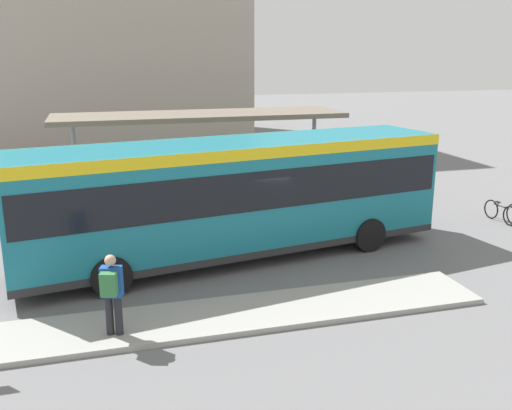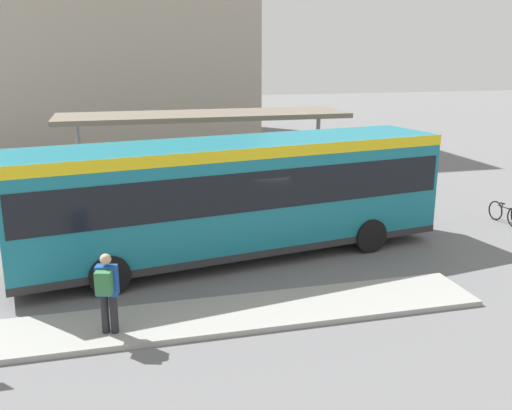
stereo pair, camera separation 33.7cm
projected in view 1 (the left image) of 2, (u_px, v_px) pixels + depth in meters
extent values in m
plane|color=slate|center=(236.00, 257.00, 16.28)|extent=(120.00, 120.00, 0.00)
cube|color=#9E9E99|center=(243.00, 314.00, 12.62)|extent=(11.11, 1.80, 0.12)
cube|color=#197284|center=(235.00, 195.00, 15.81)|extent=(12.31, 4.43, 2.97)
cube|color=yellow|center=(235.00, 147.00, 15.46)|extent=(12.33, 4.45, 0.30)
cube|color=black|center=(235.00, 182.00, 15.71)|extent=(12.07, 4.42, 1.04)
cube|color=black|center=(408.00, 164.00, 18.19)|extent=(0.45, 2.26, 1.14)
cube|color=#28282B|center=(236.00, 242.00, 16.17)|extent=(12.32, 4.44, 0.20)
cylinder|color=black|center=(326.00, 214.00, 18.73)|extent=(1.03, 0.44, 1.00)
cylinder|color=black|center=(369.00, 235.00, 16.65)|extent=(1.03, 0.44, 1.00)
cylinder|color=black|center=(94.00, 246.00, 15.66)|extent=(1.03, 0.44, 1.00)
cylinder|color=black|center=(111.00, 276.00, 13.58)|extent=(1.03, 0.44, 1.00)
cylinder|color=#232328|center=(109.00, 315.00, 11.49)|extent=(0.16, 0.16, 0.83)
cylinder|color=#232328|center=(119.00, 315.00, 11.49)|extent=(0.16, 0.16, 0.83)
cube|color=#194799|center=(112.00, 282.00, 11.30)|extent=(0.46, 0.34, 0.62)
cube|color=#337542|center=(109.00, 284.00, 11.09)|extent=(0.36, 0.28, 0.47)
sphere|color=tan|center=(110.00, 260.00, 11.19)|extent=(0.23, 0.23, 0.23)
torus|color=black|center=(510.00, 216.00, 19.13)|extent=(0.09, 0.68, 0.68)
torus|color=black|center=(491.00, 209.00, 19.96)|extent=(0.09, 0.68, 0.68)
cylinder|color=black|center=(501.00, 206.00, 19.49)|extent=(0.08, 0.72, 0.04)
cylinder|color=black|center=(498.00, 207.00, 19.65)|extent=(0.04, 0.04, 0.33)
cube|color=black|center=(498.00, 202.00, 19.61)|extent=(0.08, 0.18, 0.04)
cylinder|color=black|center=(509.00, 207.00, 19.13)|extent=(0.48, 0.06, 0.03)
cube|color=#706656|center=(200.00, 116.00, 21.55)|extent=(10.92, 2.99, 0.18)
cylinder|color=gray|center=(76.00, 166.00, 20.78)|extent=(0.16, 0.16, 3.24)
cylinder|color=gray|center=(313.00, 154.00, 23.22)|extent=(0.16, 0.16, 3.24)
cube|color=#B2A899|center=(75.00, 1.00, 36.22)|extent=(20.83, 10.19, 17.51)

